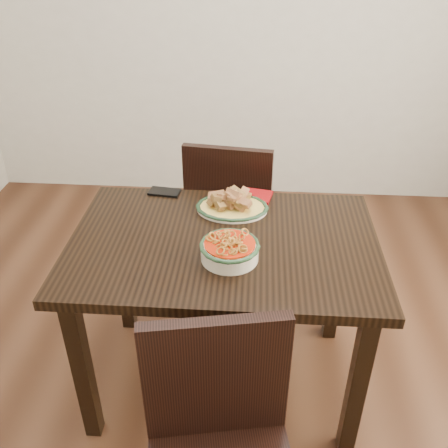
# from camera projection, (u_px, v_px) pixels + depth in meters

# --- Properties ---
(floor) EXTENTS (3.50, 3.50, 0.00)m
(floor) POSITION_uv_depth(u_px,v_px,m) (211.00, 369.00, 2.31)
(floor) COLOR #3B2012
(floor) RESTS_ON ground
(wall_back) EXTENTS (3.50, 0.10, 2.60)m
(wall_back) POSITION_uv_depth(u_px,v_px,m) (235.00, 5.00, 3.09)
(wall_back) COLOR beige
(wall_back) RESTS_ON ground
(dining_table) EXTENTS (1.16, 0.77, 0.75)m
(dining_table) POSITION_uv_depth(u_px,v_px,m) (224.00, 262.00, 1.92)
(dining_table) COLOR black
(dining_table) RESTS_ON ground
(chair_far) EXTENTS (0.47, 0.47, 0.89)m
(chair_far) POSITION_uv_depth(u_px,v_px,m) (231.00, 210.00, 2.55)
(chair_far) COLOR black
(chair_far) RESTS_ON ground
(chair_near) EXTENTS (0.49, 0.49, 0.89)m
(chair_near) POSITION_uv_depth(u_px,v_px,m) (220.00, 448.00, 1.42)
(chair_near) COLOR black
(chair_near) RESTS_ON ground
(fish_plate) EXTENTS (0.29, 0.23, 0.11)m
(fish_plate) POSITION_uv_depth(u_px,v_px,m) (232.00, 201.00, 2.03)
(fish_plate) COLOR silver
(fish_plate) RESTS_ON dining_table
(noodle_bowl) EXTENTS (0.21, 0.21, 0.08)m
(noodle_bowl) POSITION_uv_depth(u_px,v_px,m) (230.00, 248.00, 1.75)
(noodle_bowl) COLOR beige
(noodle_bowl) RESTS_ON dining_table
(smartphone) EXTENTS (0.14, 0.09, 0.01)m
(smartphone) POSITION_uv_depth(u_px,v_px,m) (165.00, 192.00, 2.18)
(smartphone) COLOR black
(smartphone) RESTS_ON dining_table
(napkin) EXTENTS (0.15, 0.13, 0.01)m
(napkin) POSITION_uv_depth(u_px,v_px,m) (256.00, 196.00, 2.15)
(napkin) COLOR maroon
(napkin) RESTS_ON dining_table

